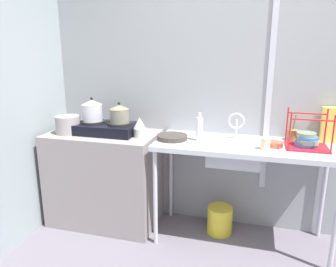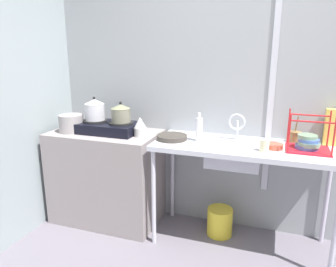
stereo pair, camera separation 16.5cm
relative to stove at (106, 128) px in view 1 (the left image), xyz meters
name	(u,v)px [view 1 (the left image)]	position (x,y,z in m)	size (l,w,h in m)	color
wall_back	(261,83)	(1.31, 0.34, 0.40)	(4.60, 0.10, 2.64)	#959A9E
wall_metal_strip	(271,68)	(1.39, 0.28, 0.53)	(0.05, 0.01, 2.12)	silver
counter_concrete	(105,178)	(-0.04, 0.00, -0.49)	(0.99, 0.57, 0.87)	gray
counter_sink	(244,152)	(1.21, 0.00, -0.12)	(1.44, 0.57, 0.87)	silver
stove	(106,128)	(0.00, 0.00, 0.00)	(0.55, 0.33, 0.11)	black
pot_on_left_burner	(92,110)	(-0.13, 0.00, 0.15)	(0.18, 0.18, 0.21)	silver
pot_on_right_burner	(119,114)	(0.13, 0.00, 0.14)	(0.17, 0.17, 0.18)	gray
pot_beside_stove	(68,125)	(-0.33, -0.09, 0.03)	(0.22, 0.22, 0.16)	#9A9293
percolator	(140,127)	(0.33, -0.02, 0.03)	(0.11, 0.11, 0.17)	silver
sink_basin	(234,153)	(1.14, 0.00, -0.14)	(0.42, 0.33, 0.17)	silver
faucet	(236,122)	(1.13, 0.14, 0.09)	(0.14, 0.08, 0.23)	silver
frying_pan	(172,137)	(0.62, -0.03, -0.03)	(0.26, 0.26, 0.04)	#3D3731
dish_rack	(307,141)	(1.68, 0.02, 0.00)	(0.31, 0.27, 0.29)	red
cup_by_rack	(265,144)	(1.37, -0.11, -0.01)	(0.07, 0.07, 0.09)	beige
small_bowl_on_drainboard	(274,144)	(1.44, -0.02, -0.03)	(0.14, 0.14, 0.04)	#C2533C
bottle_by_sink	(199,129)	(0.85, -0.01, 0.05)	(0.06, 0.06, 0.24)	white
cereal_box	(332,125)	(1.89, 0.23, 0.09)	(0.16, 0.07, 0.29)	#E6D156
utensil_jar	(293,135)	(1.60, 0.22, 0.00)	(0.09, 0.09, 0.23)	olive
bucket_on_floor	(220,220)	(1.04, 0.06, -0.80)	(0.22, 0.22, 0.25)	yellow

